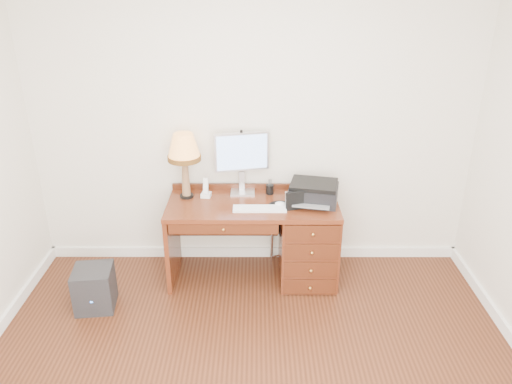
{
  "coord_description": "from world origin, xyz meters",
  "views": [
    {
      "loc": [
        0.04,
        -2.55,
        2.63
      ],
      "look_at": [
        0.03,
        1.2,
        0.95
      ],
      "focal_mm": 35.0,
      "sensor_mm": 36.0,
      "label": 1
    }
  ],
  "objects_px": {
    "phone": "(206,191)",
    "chair": "(298,221)",
    "printer": "(314,192)",
    "leg_lamp": "(184,151)",
    "equipment_box": "(95,288)",
    "monitor": "(242,155)",
    "desk": "(288,236)"
  },
  "relations": [
    {
      "from": "phone",
      "to": "chair",
      "type": "bearing_deg",
      "value": 1.61
    },
    {
      "from": "printer",
      "to": "leg_lamp",
      "type": "xyz_separation_m",
      "value": [
        -1.13,
        0.1,
        0.35
      ]
    },
    {
      "from": "printer",
      "to": "equipment_box",
      "type": "bearing_deg",
      "value": -152.99
    },
    {
      "from": "monitor",
      "to": "equipment_box",
      "type": "bearing_deg",
      "value": -162.09
    },
    {
      "from": "desk",
      "to": "phone",
      "type": "height_order",
      "value": "phone"
    },
    {
      "from": "monitor",
      "to": "phone",
      "type": "distance_m",
      "value": 0.46
    },
    {
      "from": "monitor",
      "to": "equipment_box",
      "type": "distance_m",
      "value": 1.7
    },
    {
      "from": "desk",
      "to": "chair",
      "type": "bearing_deg",
      "value": 16.82
    },
    {
      "from": "desk",
      "to": "equipment_box",
      "type": "height_order",
      "value": "desk"
    },
    {
      "from": "desk",
      "to": "printer",
      "type": "distance_m",
      "value": 0.48
    },
    {
      "from": "desk",
      "to": "chair",
      "type": "xyz_separation_m",
      "value": [
        0.09,
        0.03,
        0.14
      ]
    },
    {
      "from": "chair",
      "to": "desk",
      "type": "bearing_deg",
      "value": -179.84
    },
    {
      "from": "leg_lamp",
      "to": "equipment_box",
      "type": "xyz_separation_m",
      "value": [
        -0.73,
        -0.6,
        -1.0
      ]
    },
    {
      "from": "phone",
      "to": "equipment_box",
      "type": "relative_size",
      "value": 0.49
    },
    {
      "from": "monitor",
      "to": "leg_lamp",
      "type": "distance_m",
      "value": 0.52
    },
    {
      "from": "chair",
      "to": "phone",
      "type": "bearing_deg",
      "value": 156.56
    },
    {
      "from": "printer",
      "to": "phone",
      "type": "xyz_separation_m",
      "value": [
        -0.95,
        0.1,
        -0.04
      ]
    },
    {
      "from": "desk",
      "to": "monitor",
      "type": "height_order",
      "value": "monitor"
    },
    {
      "from": "leg_lamp",
      "to": "phone",
      "type": "height_order",
      "value": "leg_lamp"
    },
    {
      "from": "monitor",
      "to": "chair",
      "type": "relative_size",
      "value": 0.62
    },
    {
      "from": "leg_lamp",
      "to": "chair",
      "type": "height_order",
      "value": "leg_lamp"
    },
    {
      "from": "printer",
      "to": "phone",
      "type": "height_order",
      "value": "printer"
    },
    {
      "from": "monitor",
      "to": "equipment_box",
      "type": "relative_size",
      "value": 1.56
    },
    {
      "from": "printer",
      "to": "chair",
      "type": "distance_m",
      "value": 0.31
    },
    {
      "from": "desk",
      "to": "leg_lamp",
      "type": "relative_size",
      "value": 2.52
    },
    {
      "from": "leg_lamp",
      "to": "chair",
      "type": "distance_m",
      "value": 1.19
    },
    {
      "from": "phone",
      "to": "leg_lamp",
      "type": "bearing_deg",
      "value": -170.01
    },
    {
      "from": "desk",
      "to": "equipment_box",
      "type": "distance_m",
      "value": 1.73
    },
    {
      "from": "desk",
      "to": "equipment_box",
      "type": "bearing_deg",
      "value": -163.88
    },
    {
      "from": "desk",
      "to": "phone",
      "type": "xyz_separation_m",
      "value": [
        -0.74,
        0.12,
        0.39
      ]
    },
    {
      "from": "equipment_box",
      "to": "leg_lamp",
      "type": "bearing_deg",
      "value": 32.64
    },
    {
      "from": "leg_lamp",
      "to": "phone",
      "type": "relative_size",
      "value": 3.33
    }
  ]
}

